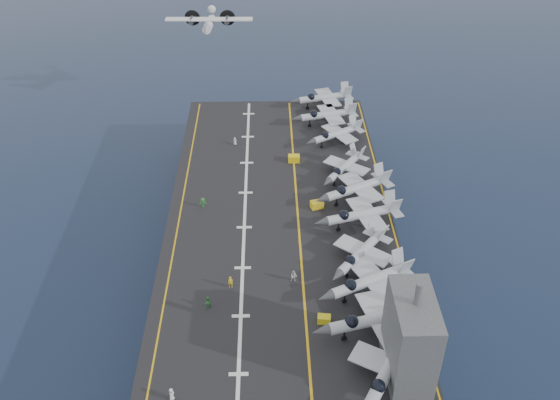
{
  "coord_description": "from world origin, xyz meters",
  "views": [
    {
      "loc": [
        -1.93,
        -81.15,
        73.84
      ],
      "look_at": [
        0.0,
        4.0,
        13.0
      ],
      "focal_mm": 40.0,
      "sensor_mm": 36.0,
      "label": 1
    }
  ],
  "objects_px": {
    "island_superstructure": "(412,330)",
    "transport_plane": "(209,24)",
    "tow_cart_a": "(324,319)",
    "fighter_jet_0": "(388,369)"
  },
  "relations": [
    {
      "from": "fighter_jet_0",
      "to": "transport_plane",
      "type": "relative_size",
      "value": 0.87
    },
    {
      "from": "island_superstructure",
      "to": "tow_cart_a",
      "type": "height_order",
      "value": "island_superstructure"
    },
    {
      "from": "island_superstructure",
      "to": "fighter_jet_0",
      "type": "height_order",
      "value": "island_superstructure"
    },
    {
      "from": "island_superstructure",
      "to": "transport_plane",
      "type": "distance_m",
      "value": 97.29
    },
    {
      "from": "fighter_jet_0",
      "to": "transport_plane",
      "type": "bearing_deg",
      "value": 106.4
    },
    {
      "from": "tow_cart_a",
      "to": "transport_plane",
      "type": "height_order",
      "value": "transport_plane"
    },
    {
      "from": "island_superstructure",
      "to": "transport_plane",
      "type": "relative_size",
      "value": 0.73
    },
    {
      "from": "fighter_jet_0",
      "to": "tow_cart_a",
      "type": "height_order",
      "value": "fighter_jet_0"
    },
    {
      "from": "island_superstructure",
      "to": "tow_cart_a",
      "type": "relative_size",
      "value": 7.76
    },
    {
      "from": "island_superstructure",
      "to": "tow_cart_a",
      "type": "bearing_deg",
      "value": 137.77
    }
  ]
}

